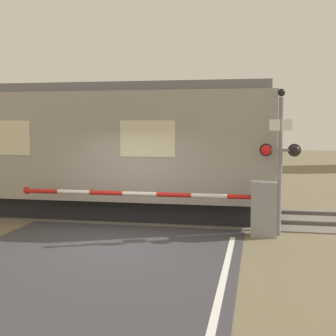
{
  "coord_description": "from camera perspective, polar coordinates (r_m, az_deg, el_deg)",
  "views": [
    {
      "loc": [
        3.12,
        -9.75,
        2.63
      ],
      "look_at": [
        0.85,
        1.98,
        1.52
      ],
      "focal_mm": 50.0,
      "sensor_mm": 36.0,
      "label": 1
    }
  ],
  "objects": [
    {
      "name": "crossing_barrier",
      "position": [
        11.3,
        8.88,
        -4.61
      ],
      "size": [
        6.45,
        0.44,
        1.3
      ],
      "color": "gray",
      "rests_on": "ground_plane"
    },
    {
      "name": "train",
      "position": [
        14.85,
        -16.17,
        2.35
      ],
      "size": [
        14.44,
        3.1,
        3.75
      ],
      "color": "black",
      "rests_on": "ground_plane"
    },
    {
      "name": "signal_post",
      "position": [
        11.32,
        13.51,
        1.8
      ],
      "size": [
        0.95,
        0.26,
        3.47
      ],
      "color": "gray",
      "rests_on": "ground_plane"
    },
    {
      "name": "track_bed",
      "position": [
        13.81,
        -2.3,
        -5.59
      ],
      "size": [
        36.0,
        3.2,
        0.13
      ],
      "color": "#666056",
      "rests_on": "ground_plane"
    },
    {
      "name": "ground_plane",
      "position": [
        10.57,
        -6.64,
        -9.16
      ],
      "size": [
        80.0,
        80.0,
        0.0
      ],
      "primitive_type": "plane",
      "color": "#6B6047"
    }
  ]
}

